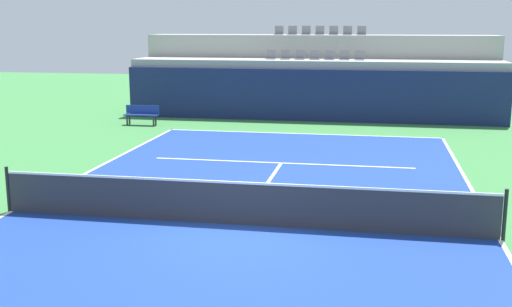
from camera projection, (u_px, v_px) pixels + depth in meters
ground_plane at (239, 225)px, 13.94m from camera, size 80.00×80.00×0.00m
court_surface at (239, 225)px, 13.94m from camera, size 11.00×24.00×0.01m
baseline_far at (302, 134)px, 25.45m from camera, size 11.00×0.10×0.00m
sideline_left at (12, 211)px, 14.93m from camera, size 0.10×24.00×0.00m
sideline_right at (500, 240)px, 12.96m from camera, size 0.10×24.00×0.00m
service_line_far at (281, 163)px, 20.10m from camera, size 8.26×0.10×0.00m
centre_service_line at (264, 188)px, 17.02m from camera, size 0.10×6.40×0.00m
back_wall at (311, 95)px, 28.61m from camera, size 17.11×0.30×2.33m
stands_tier_lower at (314, 89)px, 29.88m from camera, size 17.11×2.40×2.68m
stands_tier_upper at (319, 73)px, 32.08m from camera, size 17.11×2.40×3.78m
seating_row_lower at (315, 57)px, 29.67m from camera, size 4.57×0.44×0.44m
seating_row_upper at (320, 32)px, 31.77m from camera, size 4.57×0.44×0.44m
tennis_net at (239, 203)px, 13.84m from camera, size 11.08×0.08×1.07m
player_bench at (142, 113)px, 27.63m from camera, size 1.50×0.40×0.85m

